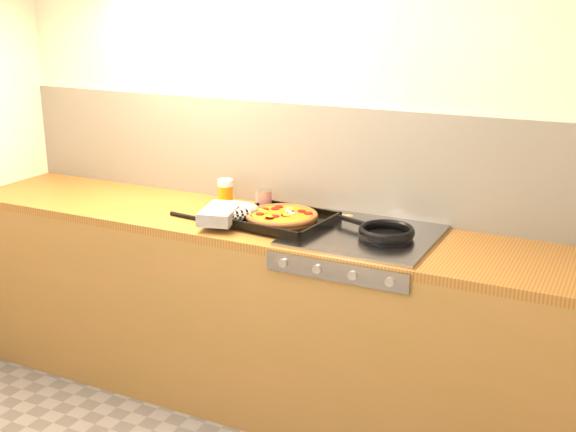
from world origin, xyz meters
The scene contains 9 objects.
room_shell centered at (0.00, 1.39, 1.15)m, with size 3.20×3.20×3.20m.
counter_run centered at (0.00, 1.10, 0.45)m, with size 3.20×0.62×0.90m.
stovetop centered at (0.45, 1.10, 0.91)m, with size 0.60×0.56×0.02m, color gray.
pizza_on_tray centered at (0.00, 1.06, 0.94)m, with size 0.56×0.46×0.07m.
frying_pan centered at (0.55, 1.09, 0.94)m, with size 0.41×0.30×0.04m.
tomato_can centered at (-0.11, 1.24, 0.95)m, with size 0.08×0.08×0.11m.
juice_glass centered at (-0.33, 1.26, 0.97)m, with size 0.09×0.09×0.13m.
wooden_spoon centered at (0.20, 1.30, 0.91)m, with size 0.30×0.07×0.02m.
black_spatula centered at (-0.32, 0.98, 0.91)m, with size 0.29×0.10×0.02m.
Camera 1 is at (1.46, -1.64, 1.88)m, focal length 45.00 mm.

